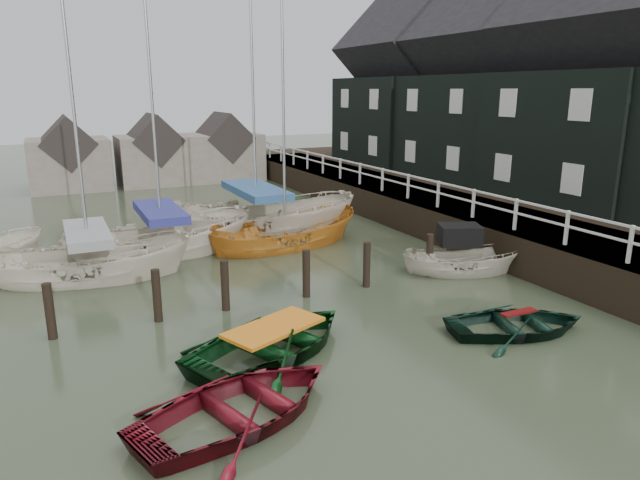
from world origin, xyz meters
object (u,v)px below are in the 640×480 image
motorboat (461,270)px  sailboat_b (163,252)px  rowboat_dkgreen (517,332)px  sailboat_a (92,276)px  sailboat_c (285,245)px  rowboat_green (274,354)px  sailboat_d (257,233)px  rowboat_red (242,420)px

motorboat → sailboat_b: sailboat_b is taller
sailboat_b → rowboat_dkgreen: bearing=-152.7°
sailboat_a → sailboat_c: sailboat_c is taller
sailboat_a → rowboat_green: bearing=-144.6°
motorboat → sailboat_c: bearing=59.0°
sailboat_a → sailboat_b: size_ratio=0.92×
sailboat_d → rowboat_red: bearing=179.5°
rowboat_green → motorboat: motorboat is taller
rowboat_red → sailboat_d: bearing=-38.1°
rowboat_green → rowboat_dkgreen: rowboat_green is taller
rowboat_red → sailboat_c: size_ratio=0.37×
rowboat_dkgreen → sailboat_c: bearing=27.4°
sailboat_a → sailboat_b: (2.57, 1.78, -0.00)m
rowboat_dkgreen → sailboat_c: sailboat_c is taller
sailboat_b → rowboat_red: bearing=172.2°
rowboat_green → rowboat_dkgreen: bearing=-126.6°
rowboat_red → motorboat: size_ratio=0.99×
rowboat_green → rowboat_dkgreen: (5.85, -1.46, 0.00)m
rowboat_dkgreen → sailboat_a: bearing=60.8°
sailboat_c → motorboat: bearing=-151.0°
rowboat_red → rowboat_dkgreen: bearing=-101.5°
sailboat_a → sailboat_d: size_ratio=0.92×
sailboat_b → motorboat: bearing=-131.5°
sailboat_a → sailboat_d: 7.38m
rowboat_dkgreen → motorboat: 4.74m
sailboat_c → rowboat_green: bearing=150.2°
sailboat_c → sailboat_b: bearing=72.9°
sailboat_b → sailboat_c: sailboat_b is taller
sailboat_d → rowboat_green: bearing=-177.4°
sailboat_a → rowboat_red: bearing=-157.7°
rowboat_red → sailboat_c: (5.22, 10.75, 0.01)m
rowboat_dkgreen → rowboat_red: bearing=111.6°
rowboat_green → sailboat_a: size_ratio=0.39×
rowboat_red → rowboat_green: bearing=-51.2°
rowboat_green → rowboat_dkgreen: 6.03m
sailboat_a → sailboat_c: size_ratio=1.00×
rowboat_red → sailboat_c: 11.96m
sailboat_b → sailboat_d: (4.10, 1.37, -0.01)m
rowboat_red → sailboat_d: size_ratio=0.34×
rowboat_red → rowboat_green: 2.70m
sailboat_b → sailboat_c: (4.47, -0.86, -0.05)m
rowboat_dkgreen → sailboat_b: (-6.59, 10.82, 0.06)m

